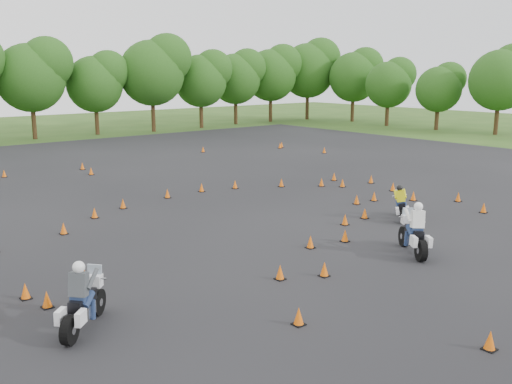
# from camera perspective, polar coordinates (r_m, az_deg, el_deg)

# --- Properties ---
(ground) EXTENTS (140.00, 140.00, 0.00)m
(ground) POSITION_cam_1_polar(r_m,az_deg,el_deg) (22.30, 6.57, -4.68)
(ground) COLOR #2D5119
(ground) RESTS_ON ground
(asphalt_pad) EXTENTS (62.00, 62.00, 0.00)m
(asphalt_pad) POSITION_cam_1_polar(r_m,az_deg,el_deg) (26.65, -2.74, -1.82)
(asphalt_pad) COLOR black
(asphalt_pad) RESTS_ON ground
(treeline) EXTENTS (87.22, 32.62, 11.12)m
(treeline) POSITION_cam_1_polar(r_m,az_deg,el_deg) (53.93, -18.22, 9.67)
(treeline) COLOR #224C15
(treeline) RESTS_ON ground
(traffic_cones) EXTENTS (36.84, 33.19, 0.45)m
(traffic_cones) POSITION_cam_1_polar(r_m,az_deg,el_deg) (26.25, -2.27, -1.52)
(traffic_cones) COLOR #E15B09
(traffic_cones) RESTS_ON asphalt_pad
(rider_grey) EXTENTS (2.25, 2.20, 1.86)m
(rider_grey) POSITION_cam_1_polar(r_m,az_deg,el_deg) (15.05, -16.97, -9.73)
(rider_grey) COLOR #3D4144
(rider_grey) RESTS_ON ground
(rider_yellow) EXTENTS (1.95, 1.79, 1.57)m
(rider_yellow) POSITION_cam_1_polar(r_m,az_deg,el_deg) (25.62, 14.57, -0.97)
(rider_yellow) COLOR #C9C311
(rider_yellow) RESTS_ON ground
(rider_white) EXTENTS (2.04, 2.46, 1.91)m
(rider_white) POSITION_cam_1_polar(r_m,az_deg,el_deg) (20.92, 15.42, -3.43)
(rider_white) COLOR silver
(rider_white) RESTS_ON ground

